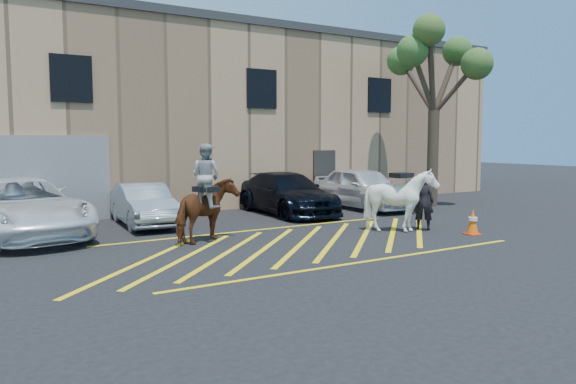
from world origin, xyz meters
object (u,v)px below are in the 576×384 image
handler (423,202)px  mounted_bay (206,203)px  car_silver_sedan (144,205)px  saddled_white (401,200)px  car_white_suv (363,188)px  traffic_cone (473,222)px  tree (435,61)px  car_blue_suv (287,193)px  car_white_pickup (20,208)px

handler → mounted_bay: 6.43m
handler → mounted_bay: size_ratio=0.65×
car_silver_sedan → handler: (6.71, -5.19, 0.18)m
handler → saddled_white: size_ratio=0.91×
car_silver_sedan → car_white_suv: size_ratio=0.84×
traffic_cone → tree: size_ratio=0.10×
mounted_bay → tree: tree is taller
tree → mounted_bay: bearing=-167.5°
handler → traffic_cone: 1.53m
car_white_suv → saddled_white: saddled_white is taller
car_silver_sedan → mounted_bay: bearing=-77.0°
handler → mounted_bay: mounted_bay is taller
car_white_suv → mounted_bay: bearing=-156.7°
handler → mounted_bay: bearing=29.8°
saddled_white → traffic_cone: saddled_white is taller
car_blue_suv → car_white_suv: (3.24, -0.31, 0.07)m
saddled_white → tree: bearing=35.9°
tree → car_blue_suv: bearing=169.6°
handler → saddled_white: (-0.79, 0.11, 0.09)m
saddled_white → traffic_cone: size_ratio=2.52×
saddled_white → tree: size_ratio=0.25×
tree → car_white_pickup: bearing=176.9°
saddled_white → car_white_suv: bearing=62.0°
mounted_bay → tree: bearing=12.5°
car_silver_sedan → handler: 8.49m
mounted_bay → car_white_suv: bearing=22.1°
car_white_suv → mounted_bay: size_ratio=1.84×
car_white_suv → handler: size_ratio=2.83×
handler → saddled_white: bearing=36.3°
car_blue_suv → saddled_white: (0.73, -5.03, 0.19)m
car_blue_suv → traffic_cone: 6.82m
car_white_pickup → saddled_white: 10.57m
car_white_suv → tree: 5.73m
car_silver_sedan → car_white_pickup: bearing=-169.0°
car_white_pickup → traffic_cone: bearing=-37.6°
car_white_pickup → mounted_bay: 5.16m
car_white_pickup → car_blue_suv: (8.73, 0.32, -0.08)m
saddled_white → car_blue_suv: bearing=98.2°
car_white_pickup → tree: size_ratio=0.80×
car_white_pickup → mounted_bay: size_ratio=2.28×
car_white_pickup → traffic_cone: 12.46m
saddled_white → traffic_cone: (1.37, -1.45, -0.56)m
car_blue_suv → car_white_suv: car_white_suv is taller
car_silver_sedan → handler: handler is taller
car_white_pickup → car_white_suv: size_ratio=1.23×
car_blue_suv → handler: 5.36m
car_blue_suv → tree: tree is taller
car_silver_sedan → car_white_suv: bearing=2.6°
car_silver_sedan → car_blue_suv: bearing=4.5°
car_blue_suv → traffic_cone: size_ratio=6.94×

